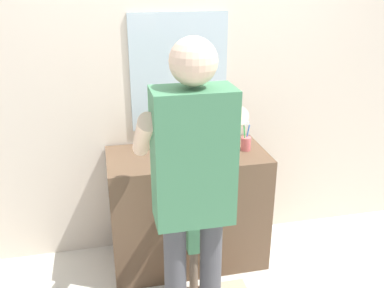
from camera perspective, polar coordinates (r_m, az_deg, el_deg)
The scene contains 8 objects.
ground_plane at distance 3.08m, azimuth 0.64°, elevation -18.53°, with size 14.00×14.00×0.00m, color silver.
back_wall at distance 3.02m, azimuth -1.96°, elevation 9.53°, with size 4.40×0.10×2.70m.
vanity_cabinet at distance 3.07m, azimuth -0.62°, elevation -8.80°, with size 1.10×0.54×0.86m, color brown.
sink_basin at distance 2.83m, azimuth -0.57°, elevation -0.46°, with size 0.33×0.33×0.11m.
faucet at distance 3.01m, azimuth -1.38°, elevation 1.39°, with size 0.18×0.14×0.18m.
toothbrush_cup at distance 2.94m, azimuth 7.41°, elevation 0.17°, with size 0.07×0.07×0.21m.
child_toddler at distance 2.71m, azimuth 1.19°, elevation -12.14°, with size 0.25×0.25×0.80m.
adult_parent at distance 2.13m, azimuth 0.07°, elevation -4.33°, with size 0.54×0.57×1.75m.
Camera 1 is at (-0.54, -2.28, 1.99)m, focal length 38.88 mm.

